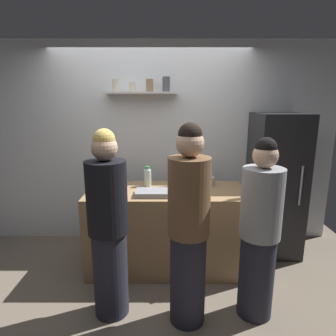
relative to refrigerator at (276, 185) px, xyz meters
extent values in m
plane|color=#726656|center=(-1.54, -0.85, -0.86)|extent=(5.28, 5.28, 0.00)
cube|color=white|center=(-1.54, 0.40, 0.44)|extent=(4.80, 0.10, 2.60)
cube|color=silver|center=(-1.64, 0.24, 1.10)|extent=(0.88, 0.22, 0.02)
cylinder|color=beige|center=(-1.95, 0.24, 1.18)|extent=(0.08, 0.08, 0.15)
cylinder|color=beige|center=(-1.75, 0.24, 1.17)|extent=(0.08, 0.08, 0.11)
cylinder|color=olive|center=(-1.54, 0.24, 1.18)|extent=(0.08, 0.08, 0.15)
cylinder|color=#4C4C51|center=(-1.34, 0.24, 1.20)|extent=(0.09, 0.09, 0.18)
cube|color=black|center=(0.00, 0.00, 0.00)|extent=(0.57, 0.64, 1.73)
cylinder|color=#99999E|center=(0.16, -0.34, 0.09)|extent=(0.02, 0.02, 0.45)
cube|color=#9E7A51|center=(-1.32, -0.37, -0.41)|extent=(1.74, 0.74, 0.91)
cube|color=gray|center=(-1.48, -0.54, 0.07)|extent=(0.34, 0.24, 0.05)
cylinder|color=#B2B2B7|center=(-0.82, -0.20, 0.10)|extent=(0.09, 0.09, 0.10)
cylinder|color=silver|center=(-0.82, -0.21, 0.15)|extent=(0.03, 0.01, 0.15)
cylinder|color=silver|center=(-0.81, -0.22, 0.16)|extent=(0.02, 0.01, 0.16)
cylinder|color=silver|center=(-0.82, -0.18, 0.16)|extent=(0.04, 0.01, 0.17)
cylinder|color=silver|center=(-0.84, -0.19, 0.17)|extent=(0.01, 0.04, 0.18)
cylinder|color=silver|center=(-0.83, -0.20, 0.16)|extent=(0.01, 0.02, 0.17)
cylinder|color=#472814|center=(-1.04, -0.66, 0.15)|extent=(0.07, 0.07, 0.20)
cylinder|color=#472814|center=(-1.04, -0.66, 0.30)|extent=(0.03, 0.03, 0.10)
cylinder|color=maroon|center=(-1.04, -0.66, 0.36)|extent=(0.03, 0.03, 0.02)
cylinder|color=black|center=(-0.52, -0.63, 0.16)|extent=(0.07, 0.07, 0.24)
cylinder|color=black|center=(-0.52, -0.63, 0.32)|extent=(0.03, 0.03, 0.08)
cylinder|color=gold|center=(-0.52, -0.63, 0.37)|extent=(0.03, 0.03, 0.02)
cylinder|color=#B2BFB2|center=(-1.25, -0.22, 0.16)|extent=(0.08, 0.08, 0.23)
cylinder|color=#B2BFB2|center=(-1.25, -0.22, 0.32)|extent=(0.03, 0.03, 0.09)
cylinder|color=#333333|center=(-1.25, -0.22, 0.37)|extent=(0.04, 0.04, 0.02)
cylinder|color=silver|center=(-1.55, -0.20, 0.14)|extent=(0.08, 0.08, 0.19)
cylinder|color=silver|center=(-1.55, -0.20, 0.25)|extent=(0.05, 0.05, 0.02)
cylinder|color=#268C3F|center=(-1.55, -0.20, 0.27)|extent=(0.05, 0.05, 0.02)
cylinder|color=#262633|center=(-1.15, -1.23, -0.46)|extent=(0.30, 0.30, 0.81)
cylinder|color=brown|center=(-1.15, -1.23, 0.26)|extent=(0.34, 0.34, 0.64)
sphere|color=#D8AD8C|center=(-1.15, -1.23, 0.69)|extent=(0.22, 0.22, 0.22)
sphere|color=black|center=(-1.15, -1.23, 0.75)|extent=(0.19, 0.19, 0.19)
cylinder|color=#262633|center=(-1.82, -1.14, -0.47)|extent=(0.30, 0.30, 0.78)
cylinder|color=black|center=(-1.82, -1.14, 0.23)|extent=(0.34, 0.34, 0.62)
sphere|color=#D8AD8C|center=(-1.82, -1.14, 0.64)|extent=(0.21, 0.21, 0.21)
sphere|color=#D8B759|center=(-1.82, -1.14, 0.70)|extent=(0.18, 0.18, 0.18)
cylinder|color=#262633|center=(-0.54, -1.16, -0.49)|extent=(0.30, 0.30, 0.75)
cylinder|color=gray|center=(-0.54, -1.16, 0.18)|extent=(0.34, 0.34, 0.59)
sphere|color=#D8AD8C|center=(-0.54, -1.16, 0.58)|extent=(0.20, 0.20, 0.20)
sphere|color=black|center=(-0.54, -1.16, 0.64)|extent=(0.17, 0.17, 0.17)
camera|label=1|loc=(-1.31, -3.41, 1.00)|focal=30.95mm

